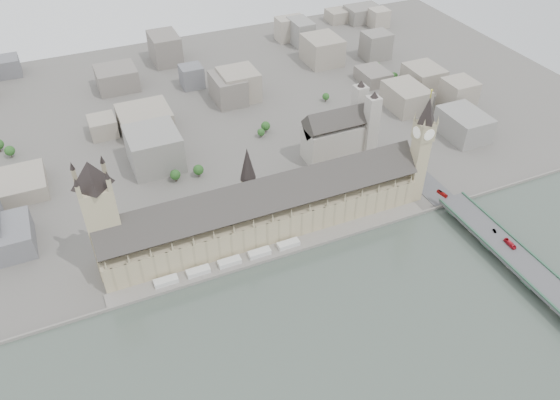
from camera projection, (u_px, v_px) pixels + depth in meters
name	position (u px, v px, depth m)	size (l,w,h in m)	color
ground	(274.00, 246.00, 441.00)	(900.00, 900.00, 0.00)	#595651
embankment_wall	(281.00, 256.00, 429.34)	(600.00, 1.50, 3.00)	slate
river_terrace	(277.00, 251.00, 435.02)	(270.00, 15.00, 2.00)	slate
terrace_tents	(229.00, 262.00, 421.00)	(118.00, 7.00, 4.00)	silver
palace_of_westminster	(264.00, 210.00, 440.86)	(265.00, 40.73, 55.44)	#9C8869
elizabeth_tower	(422.00, 143.00, 453.47)	(17.00, 17.00, 107.50)	#9C8869
victoria_tower	(101.00, 213.00, 386.90)	(30.00, 30.00, 100.00)	#9C8869
central_tower	(248.00, 173.00, 420.19)	(13.00, 13.00, 48.00)	gray
westminster_bridge	(508.00, 254.00, 425.89)	(25.00, 325.00, 10.25)	#474749
bridge_parapets	(553.00, 289.00, 390.53)	(25.00, 235.00, 1.15)	#315942
westminster_abbey	(340.00, 133.00, 527.83)	(68.00, 36.00, 64.00)	#A49E94
city_skyline_inland	(187.00, 93.00, 604.15)	(720.00, 360.00, 38.00)	gray
park_trees	(236.00, 199.00, 476.05)	(110.00, 30.00, 15.00)	#1E4518
red_bus_north	(442.00, 194.00, 475.17)	(2.50, 10.70, 2.98)	red
red_bus_south	(510.00, 244.00, 425.57)	(2.73, 11.67, 3.25)	red
car_silver	(495.00, 231.00, 438.52)	(1.56, 4.47, 1.47)	gray
car_approach	(407.00, 151.00, 528.85)	(1.83, 4.50, 1.31)	gray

